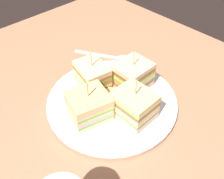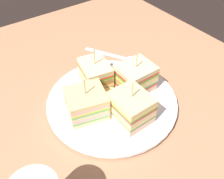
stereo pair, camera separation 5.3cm
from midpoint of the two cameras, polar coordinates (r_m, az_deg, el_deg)
The scene contains 8 objects.
ground_plane at distance 56.52cm, azimuth -2.67°, elevation -4.07°, with size 95.95×81.87×1.80cm, color #A77454.
plate at distance 55.22cm, azimuth -2.73°, elevation -2.83°, with size 28.21×28.21×1.45cm.
sandwich_wedge_0 at distance 49.45cm, azimuth 1.92°, elevation -3.78°, with size 7.76×6.60×9.48cm.
sandwich_wedge_1 at distance 55.74cm, azimuth 2.11°, elevation 2.85°, with size 6.61×7.72×9.51cm.
sandwich_wedge_2 at distance 56.54cm, azimuth -7.03°, elevation 2.96°, with size 8.68×7.13×9.82cm.
sandwich_wedge_3 at distance 50.25cm, azimuth -8.11°, elevation -3.85°, with size 8.84×9.29×8.97cm.
chip_pile at distance 55.04cm, azimuth -1.90°, elevation -0.99°, with size 7.26×6.64×1.60cm.
spoon at distance 68.53cm, azimuth -1.51°, elevation 7.31°, with size 14.62×9.50×1.00cm.
Camera 1 is at (-27.67, 26.60, 40.66)cm, focal length 40.48 mm.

